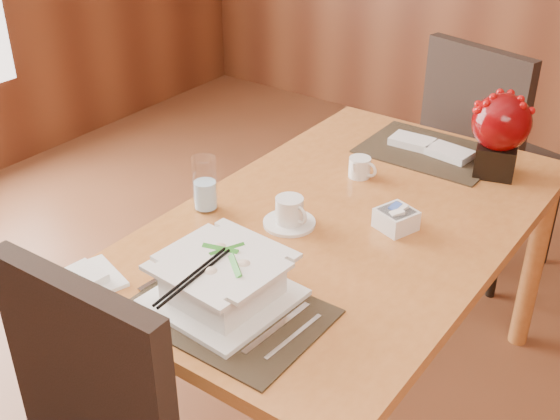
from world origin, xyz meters
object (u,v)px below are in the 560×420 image
Objects in this scene: coffee_cup at (289,213)px; bread_plate at (86,281)px; soup_setting at (223,281)px; creamer_jug at (360,167)px; dining_table at (346,245)px; water_glass at (205,184)px; sugar_caddy at (396,219)px; far_chair at (486,149)px; berry_decor at (500,130)px.

coffee_cup is 0.93× the size of bread_plate.
soup_setting is at bearing 23.33° from bread_plate.
creamer_jug is at bearing 99.00° from soup_setting.
coffee_cup is 1.66× the size of creamer_jug.
dining_table is 9.89× the size of coffee_cup.
water_glass is at bearing -151.08° from dining_table.
creamer_jug is 0.33m from sugar_caddy.
coffee_cup is 1.21m from far_chair.
water_glass is at bearing 90.00° from bread_plate.
bread_plate is at bearing -126.43° from sugar_caddy.
soup_setting is at bearing -78.56° from coffee_cup.
sugar_caddy is at bearing -38.12° from creamer_jug.
far_chair reaches higher than water_glass.
water_glass is 0.47m from bread_plate.
dining_table is at bearing -63.29° from creamer_jug.
soup_setting is 0.32× the size of far_chair.
soup_setting is 1.93× the size of water_glass.
berry_decor is at bearing 61.31° from coffee_cup.
creamer_jug is 0.46m from berry_decor.
far_chair reaches higher than sugar_caddy.
sugar_caddy is at bearing 10.75° from dining_table.
coffee_cup reaches higher than creamer_jug.
water_glass is 0.61× the size of berry_decor.
coffee_cup is 0.55× the size of berry_decor.
water_glass is at bearing 86.55° from far_chair.
soup_setting is 0.40m from coffee_cup.
berry_decor reaches higher than bread_plate.
water_glass is 1.84× the size of creamer_jug.
coffee_cup is at bearing -88.07° from creamer_jug.
far_chair is at bearing 88.27° from dining_table.
coffee_cup is 0.15× the size of far_chair.
sugar_caddy is at bearing 75.94° from soup_setting.
soup_setting is 1.08m from berry_decor.
creamer_jug is (-0.11, 0.25, 0.13)m from dining_table.
berry_decor is at bearing 41.80° from creamer_jug.
sugar_caddy reaches higher than bread_plate.
berry_decor is 1.69× the size of bread_plate.
far_chair is at bearing 111.35° from berry_decor.
berry_decor is at bearing 78.99° from soup_setting.
bread_plate is (-0.25, -0.53, -0.03)m from coffee_cup.
water_glass is at bearing 140.23° from soup_setting.
creamer_jug is at bearing 59.58° from water_glass.
dining_table is at bearing 48.94° from coffee_cup.
far_chair is at bearing 96.07° from sugar_caddy.
coffee_cup is 0.75m from berry_decor.
creamer_jug reaches higher than sugar_caddy.
soup_setting is 1.18× the size of berry_decor.
coffee_cup is 0.59m from bread_plate.
water_glass reaches higher than bread_plate.
far_chair is (0.40, 1.72, -0.18)m from bread_plate.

